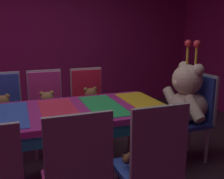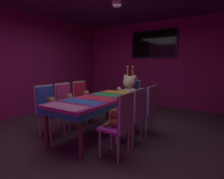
# 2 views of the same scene
# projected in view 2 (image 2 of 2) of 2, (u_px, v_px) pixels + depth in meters

# --- Properties ---
(ground_plane) EXTENTS (7.90, 7.90, 0.00)m
(ground_plane) POSITION_uv_depth(u_px,v_px,m) (97.00, 134.00, 3.61)
(ground_plane) COLOR #3F2D38
(wall_back) EXTENTS (5.20, 0.12, 2.80)m
(wall_back) POSITION_uv_depth(u_px,v_px,m) (154.00, 64.00, 6.10)
(wall_back) COLOR #8C1959
(wall_back) RESTS_ON ground_plane
(wall_left) EXTENTS (0.12, 6.40, 2.80)m
(wall_left) POSITION_uv_depth(u_px,v_px,m) (18.00, 64.00, 4.80)
(wall_left) COLOR #8C1959
(wall_left) RESTS_ON ground_plane
(banquet_table) EXTENTS (0.90, 2.02, 0.75)m
(banquet_table) POSITION_uv_depth(u_px,v_px,m) (97.00, 102.00, 3.52)
(banquet_table) COLOR #B22D8C
(banquet_table) RESTS_ON ground_plane
(chair_left_0) EXTENTS (0.42, 0.41, 0.98)m
(chair_left_0) POSITION_uv_depth(u_px,v_px,m) (47.00, 105.00, 3.55)
(chair_left_0) COLOR #2D47B2
(chair_left_0) RESTS_ON ground_plane
(teddy_left_0) EXTENTS (0.25, 0.33, 0.31)m
(teddy_left_0) POSITION_uv_depth(u_px,v_px,m) (52.00, 106.00, 3.47)
(teddy_left_0) COLOR olive
(teddy_left_0) RESTS_ON chair_left_0
(chair_left_1) EXTENTS (0.42, 0.41, 0.98)m
(chair_left_1) POSITION_uv_depth(u_px,v_px,m) (65.00, 101.00, 3.96)
(chair_left_1) COLOR #CC338C
(chair_left_1) RESTS_ON ground_plane
(teddy_left_1) EXTENTS (0.25, 0.32, 0.30)m
(teddy_left_1) POSITION_uv_depth(u_px,v_px,m) (70.00, 102.00, 3.88)
(teddy_left_1) COLOR #9E7247
(teddy_left_1) RESTS_ON chair_left_1
(chair_left_2) EXTENTS (0.42, 0.41, 0.98)m
(chair_left_2) POSITION_uv_depth(u_px,v_px,m) (82.00, 97.00, 4.39)
(chair_left_2) COLOR red
(chair_left_2) RESTS_ON ground_plane
(teddy_left_2) EXTENTS (0.26, 0.33, 0.31)m
(teddy_left_2) POSITION_uv_depth(u_px,v_px,m) (86.00, 98.00, 4.31)
(teddy_left_2) COLOR olive
(teddy_left_2) RESTS_ON chair_left_2
(chair_right_0) EXTENTS (0.42, 0.41, 0.98)m
(chair_right_0) POSITION_uv_depth(u_px,v_px,m) (122.00, 119.00, 2.63)
(chair_right_0) COLOR purple
(chair_right_0) RESTS_ON ground_plane
(teddy_right_0) EXTENTS (0.23, 0.30, 0.28)m
(teddy_right_0) POSITION_uv_depth(u_px,v_px,m) (113.00, 119.00, 2.71)
(teddy_right_0) COLOR brown
(teddy_right_0) RESTS_ON chair_right_0
(chair_right_1) EXTENTS (0.42, 0.41, 0.98)m
(chair_right_1) POSITION_uv_depth(u_px,v_px,m) (135.00, 111.00, 3.07)
(chair_right_1) COLOR #CC338C
(chair_right_1) RESTS_ON ground_plane
(teddy_right_1) EXTENTS (0.25, 0.33, 0.31)m
(teddy_right_1) POSITION_uv_depth(u_px,v_px,m) (128.00, 110.00, 3.15)
(teddy_right_1) COLOR tan
(teddy_right_1) RESTS_ON chair_right_1
(chair_right_2) EXTENTS (0.42, 0.41, 0.98)m
(chair_right_2) POSITION_uv_depth(u_px,v_px,m) (148.00, 106.00, 3.50)
(chair_right_2) COLOR #2D47B2
(chair_right_2) RESTS_ON ground_plane
(teddy_right_2) EXTENTS (0.24, 0.31, 0.29)m
(teddy_right_2) POSITION_uv_depth(u_px,v_px,m) (141.00, 105.00, 3.58)
(teddy_right_2) COLOR brown
(teddy_right_2) RESTS_ON chair_right_2
(throne_chair) EXTENTS (0.41, 0.42, 0.98)m
(throne_chair) POSITION_uv_depth(u_px,v_px,m) (132.00, 94.00, 4.82)
(throne_chair) COLOR #2D47B2
(throne_chair) RESTS_ON ground_plane
(king_teddy_bear) EXTENTS (0.70, 0.54, 0.90)m
(king_teddy_bear) POSITION_uv_depth(u_px,v_px,m) (129.00, 90.00, 4.66)
(king_teddy_bear) COLOR beige
(king_teddy_bear) RESTS_ON throne_chair
(wall_tv) EXTENTS (1.53, 0.06, 0.89)m
(wall_tv) POSITION_uv_depth(u_px,v_px,m) (154.00, 44.00, 5.93)
(wall_tv) COLOR black
(pendant_light) EXTENTS (0.20, 0.20, 0.20)m
(pendant_light) POSITION_uv_depth(u_px,v_px,m) (117.00, 2.00, 3.40)
(pendant_light) COLOR white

